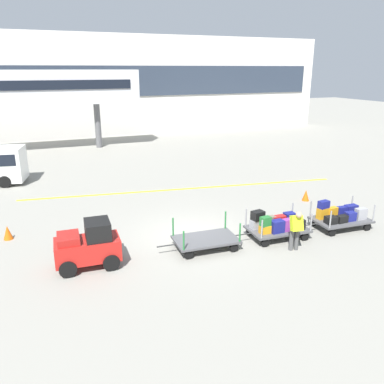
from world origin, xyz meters
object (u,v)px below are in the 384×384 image
baggage_tug (89,246)px  baggage_cart_lead (206,240)px  safety_cone_near (8,233)px  safety_cone_far (306,195)px  baggage_handler (296,229)px  baggage_cart_middle (276,225)px  baggage_cart_tail (341,216)px

baggage_tug → baggage_cart_lead: baggage_tug is taller
safety_cone_near → safety_cone_far: 13.69m
safety_cone_far → baggage_tug: bearing=-165.4°
baggage_handler → safety_cone_far: baggage_handler is taller
baggage_cart_lead → baggage_cart_middle: 2.95m
baggage_cart_lead → safety_cone_far: 7.58m
baggage_tug → baggage_handler: 7.26m
baggage_tug → safety_cone_far: (11.06, 2.87, -0.48)m
baggage_cart_middle → baggage_cart_tail: size_ratio=1.00×
safety_cone_near → safety_cone_far: size_ratio=1.00×
baggage_cart_middle → baggage_handler: size_ratio=1.94×
baggage_cart_lead → safety_cone_near: 7.70m
baggage_tug → baggage_cart_tail: bearing=-3.1°
safety_cone_near → baggage_cart_tail: bearing=-17.3°
baggage_cart_tail → baggage_handler: (-3.07, -1.08, 0.35)m
baggage_tug → baggage_cart_lead: 4.18m
baggage_cart_middle → safety_cone_near: (-9.71, 3.83, -0.27)m
baggage_cart_lead → baggage_handler: size_ratio=1.94×
baggage_cart_lead → safety_cone_near: size_ratio=5.52×
baggage_cart_lead → baggage_cart_middle: size_ratio=1.00×
baggage_handler → safety_cone_far: (3.99, 4.50, -0.59)m
baggage_cart_lead → safety_cone_far: bearing=24.2°
baggage_tug → baggage_handler: bearing=-12.9°
baggage_cart_lead → safety_cone_far: baggage_cart_lead is taller
baggage_tug → safety_cone_near: bearing=127.4°
baggage_cart_lead → baggage_cart_middle: same height
baggage_tug → baggage_cart_lead: (4.15, -0.24, -0.41)m
baggage_cart_middle → baggage_handler: bearing=-90.6°
baggage_tug → baggage_handler: baggage_tug is taller
baggage_cart_tail → safety_cone_near: bearing=162.7°
baggage_cart_lead → baggage_handler: (2.92, -1.39, 0.52)m
baggage_cart_tail → safety_cone_near: size_ratio=5.52×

